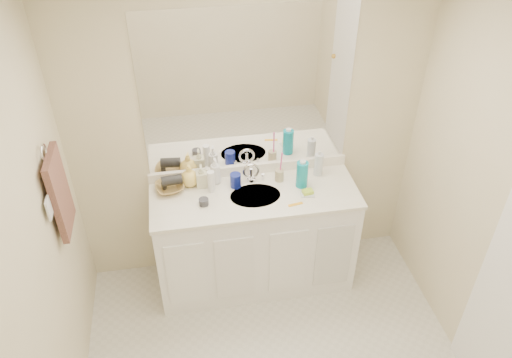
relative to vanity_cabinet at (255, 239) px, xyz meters
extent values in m
cube|color=white|center=(0.00, -1.02, 1.97)|extent=(2.60, 2.60, 0.02)
cube|color=beige|center=(0.00, 0.28, 0.77)|extent=(2.60, 0.02, 2.40)
cube|color=beige|center=(-1.30, -1.02, 0.77)|extent=(0.02, 2.60, 2.40)
cube|color=white|center=(0.00, 0.00, 0.00)|extent=(1.50, 0.55, 0.85)
cube|color=white|center=(0.00, 0.00, 0.44)|extent=(1.52, 0.57, 0.03)
cube|color=white|center=(0.00, 0.26, 0.50)|extent=(1.52, 0.03, 0.08)
cylinder|color=silver|center=(0.00, -0.02, 0.44)|extent=(0.37, 0.37, 0.02)
cylinder|color=silver|center=(0.00, 0.16, 0.51)|extent=(0.02, 0.02, 0.11)
cube|color=white|center=(0.00, 0.27, 1.14)|extent=(1.48, 0.01, 1.20)
cylinder|color=navy|center=(-0.12, 0.11, 0.51)|extent=(0.09, 0.09, 0.11)
cylinder|color=tan|center=(0.21, 0.13, 0.50)|extent=(0.07, 0.07, 0.09)
cylinder|color=#EF3EA1|center=(0.22, 0.13, 0.60)|extent=(0.02, 0.04, 0.21)
cylinder|color=#0D92A7|center=(0.36, 0.04, 0.56)|extent=(0.10, 0.10, 0.20)
cylinder|color=silver|center=(0.52, 0.16, 0.54)|extent=(0.07, 0.07, 0.18)
cube|color=silver|center=(0.38, -0.07, 0.46)|extent=(0.11, 0.09, 0.01)
cube|color=#AFD333|center=(0.38, -0.07, 0.48)|extent=(0.08, 0.06, 0.03)
cube|color=#FEAE1A|center=(0.26, -0.17, 0.46)|extent=(0.11, 0.04, 0.00)
cylinder|color=#323239|center=(-0.38, -0.06, 0.48)|extent=(0.08, 0.08, 0.05)
cylinder|color=white|center=(-0.31, 0.09, 0.54)|extent=(0.05, 0.05, 0.17)
imported|color=white|center=(-0.26, 0.19, 0.56)|extent=(0.10, 0.10, 0.21)
imported|color=beige|center=(-0.37, 0.17, 0.54)|extent=(0.08, 0.08, 0.18)
imported|color=#FDD962|center=(-0.45, 0.19, 0.54)|extent=(0.16, 0.16, 0.17)
imported|color=olive|center=(-0.61, 0.15, 0.48)|extent=(0.24, 0.24, 0.05)
cylinder|color=black|center=(-0.59, 0.15, 0.54)|extent=(0.15, 0.09, 0.07)
torus|color=silver|center=(-1.27, -0.25, 1.12)|extent=(0.01, 0.11, 0.11)
cube|color=#4C3029|center=(-1.25, -0.25, 0.82)|extent=(0.04, 0.32, 0.55)
cube|color=white|center=(-1.27, -0.45, 0.88)|extent=(0.01, 0.08, 0.13)
camera|label=1|loc=(-0.49, -2.81, 2.70)|focal=35.00mm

